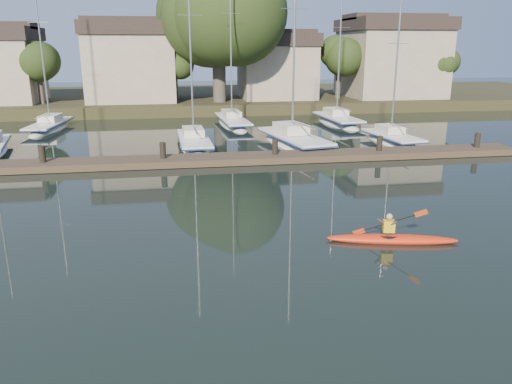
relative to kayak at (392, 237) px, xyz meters
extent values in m
plane|color=black|center=(-4.33, -1.85, -0.16)|extent=(160.00, 160.00, 0.00)
ellipsoid|color=red|center=(0.02, -0.01, -0.07)|extent=(4.24, 1.48, 0.32)
cylinder|color=black|center=(-0.11, 0.03, 0.03)|extent=(0.75, 0.75, 0.08)
imported|color=#2D282B|center=(-0.11, 0.03, 0.37)|extent=(0.29, 0.37, 0.91)
cube|color=gold|center=(-0.11, 0.03, 0.38)|extent=(0.41, 0.33, 0.37)
sphere|color=tan|center=(-0.11, 0.03, 0.70)|extent=(0.21, 0.21, 0.21)
cube|color=#493C29|center=(-4.33, 12.15, 0.04)|extent=(34.00, 2.00, 0.35)
cylinder|color=black|center=(-13.33, 12.15, 0.14)|extent=(0.32, 0.32, 1.80)
cylinder|color=black|center=(-7.33, 12.15, 0.14)|extent=(0.32, 0.32, 1.80)
cylinder|color=black|center=(-1.33, 12.15, 0.14)|extent=(0.32, 0.32, 1.80)
cylinder|color=black|center=(4.67, 12.15, 0.14)|extent=(0.32, 0.32, 1.80)
cylinder|color=black|center=(10.67, 12.15, 0.14)|extent=(0.32, 0.32, 1.80)
ellipsoid|color=silver|center=(-5.49, 17.14, -0.48)|extent=(2.12, 8.15, 1.71)
cube|color=silver|center=(-5.49, 17.14, 0.33)|extent=(1.99, 6.69, 0.13)
cube|color=navy|center=(-5.49, 17.14, 0.26)|extent=(2.07, 6.85, 0.07)
cube|color=beige|center=(-5.50, 17.63, 0.66)|extent=(1.32, 2.30, 0.49)
cylinder|color=#9EA0A5|center=(-5.50, 17.39, 6.22)|extent=(0.11, 0.11, 11.69)
cylinder|color=#9EA0A5|center=(-5.45, 15.93, 1.05)|extent=(0.16, 3.08, 0.07)
cylinder|color=#9EA0A5|center=(-5.50, 17.39, 7.63)|extent=(1.44, 0.07, 0.03)
ellipsoid|color=silver|center=(0.74, 16.28, -0.55)|extent=(3.87, 9.06, 2.09)
cube|color=silver|center=(0.74, 16.28, 0.44)|extent=(3.48, 7.49, 0.15)
cube|color=navy|center=(0.74, 16.28, 0.35)|extent=(3.59, 7.68, 0.09)
cube|color=beige|center=(0.64, 16.80, 0.85)|extent=(1.96, 2.70, 0.60)
cylinder|color=#9EA0A5|center=(0.69, 16.54, 6.54)|extent=(0.13, 0.13, 12.09)
cylinder|color=#9EA0A5|center=(0.98, 14.98, 1.32)|extent=(0.70, 3.30, 0.09)
cylinder|color=#9EA0A5|center=(0.69, 16.54, 7.99)|extent=(1.73, 0.35, 0.03)
ellipsoid|color=silver|center=(7.24, 16.10, -0.48)|extent=(2.56, 6.53, 1.73)
cube|color=silver|center=(7.24, 16.10, 0.34)|extent=(2.35, 5.38, 0.13)
cube|color=navy|center=(7.24, 16.10, 0.26)|extent=(2.43, 5.52, 0.07)
cube|color=beige|center=(7.20, 16.48, 0.67)|extent=(1.45, 1.90, 0.50)
cylinder|color=#9EA0A5|center=(7.22, 16.29, 4.93)|extent=(0.11, 0.11, 9.10)
cylinder|color=#9EA0A5|center=(7.34, 15.15, 1.06)|extent=(0.32, 2.41, 0.07)
cylinder|color=#9EA0A5|center=(7.22, 16.29, 6.02)|extent=(1.45, 0.18, 0.03)
ellipsoid|color=silver|center=(-15.91, 25.33, -0.47)|extent=(2.64, 8.11, 1.68)
cube|color=silver|center=(-15.91, 25.33, 0.32)|extent=(2.41, 6.67, 0.12)
cube|color=navy|center=(-15.91, 25.33, 0.25)|extent=(2.50, 6.84, 0.07)
cube|color=beige|center=(-15.87, 25.80, 0.65)|extent=(1.45, 2.34, 0.49)
cylinder|color=#9EA0A5|center=(-15.89, 25.56, 6.12)|extent=(0.11, 0.11, 11.50)
cylinder|color=#9EA0A5|center=(-16.03, 24.14, 1.03)|extent=(0.37, 3.02, 0.07)
cylinder|color=#9EA0A5|center=(-15.89, 25.56, 7.50)|extent=(1.41, 0.17, 0.03)
ellipsoid|color=silver|center=(-2.06, 25.43, -0.48)|extent=(2.40, 9.14, 1.72)
cube|color=silver|center=(-2.06, 25.43, 0.33)|extent=(2.22, 7.51, 0.13)
cube|color=navy|center=(-2.06, 25.43, 0.26)|extent=(2.30, 7.70, 0.07)
cube|color=beige|center=(-2.09, 25.97, 0.67)|extent=(1.41, 2.60, 0.50)
cylinder|color=#9EA0A5|center=(-2.08, 25.70, 6.72)|extent=(0.11, 0.11, 12.68)
cylinder|color=#9EA0A5|center=(-1.99, 24.07, 1.06)|extent=(0.26, 3.44, 0.07)
cylinder|color=#9EA0A5|center=(-2.08, 25.70, 8.24)|extent=(1.45, 0.11, 0.03)
ellipsoid|color=silver|center=(6.36, 24.56, -0.51)|extent=(2.55, 8.09, 1.90)
cube|color=silver|center=(6.36, 24.56, 0.39)|extent=(2.37, 6.65, 0.14)
cube|color=navy|center=(6.36, 24.56, 0.31)|extent=(2.46, 6.82, 0.08)
cube|color=beige|center=(6.33, 25.04, 0.75)|extent=(1.52, 2.31, 0.55)
cylinder|color=#9EA0A5|center=(6.35, 24.80, 5.93)|extent=(0.12, 0.12, 10.98)
cylinder|color=#9EA0A5|center=(6.43, 23.37, 1.18)|extent=(0.25, 3.03, 0.08)
cylinder|color=#9EA0A5|center=(6.35, 24.80, 7.24)|extent=(1.60, 0.12, 0.03)
cube|color=#272D16|center=(-4.33, 42.15, 0.34)|extent=(90.00, 24.00, 1.00)
cube|color=#A59B84|center=(-10.33, 36.15, 3.84)|extent=(8.00, 8.00, 6.00)
cube|color=#2E2521|center=(-10.33, 36.15, 7.44)|extent=(8.40, 8.40, 1.20)
cube|color=#A59B84|center=(3.67, 36.15, 3.34)|extent=(7.00, 7.00, 5.00)
cube|color=#2E2521|center=(3.67, 36.15, 6.44)|extent=(7.35, 7.35, 1.20)
cube|color=#A59B84|center=(15.67, 36.15, 4.09)|extent=(9.00, 9.00, 6.50)
cube|color=#2E2521|center=(15.67, 36.15, 7.94)|extent=(9.45, 9.45, 1.20)
cylinder|color=#48403A|center=(-2.33, 33.15, 3.34)|extent=(1.20, 1.20, 5.00)
sphere|color=#1F3012|center=(-2.33, 33.15, 8.34)|extent=(8.50, 8.50, 8.50)
cylinder|color=#48403A|center=(-18.33, 34.15, 2.34)|extent=(0.48, 0.48, 3.00)
sphere|color=#1F3012|center=(-18.33, 34.15, 4.84)|extent=(3.40, 3.40, 3.40)
cylinder|color=#48403A|center=(-6.33, 33.65, 2.24)|extent=(0.38, 0.38, 2.80)
sphere|color=#1F3012|center=(-6.33, 33.65, 4.44)|extent=(2.72, 2.72, 2.72)
cylinder|color=#48403A|center=(9.67, 34.65, 2.44)|extent=(0.50, 0.50, 3.20)
sphere|color=#1F3012|center=(9.67, 34.65, 5.09)|extent=(3.57, 3.57, 3.57)
cylinder|color=#48403A|center=(19.67, 33.15, 2.14)|extent=(0.41, 0.41, 2.60)
sphere|color=#1F3012|center=(19.67, 33.15, 4.29)|extent=(2.89, 2.89, 2.89)
camera|label=1|loc=(-6.73, -13.97, 5.88)|focal=35.00mm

